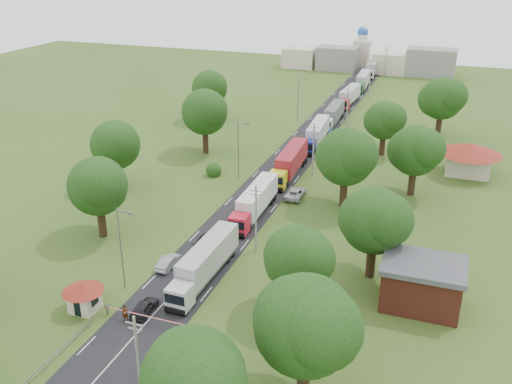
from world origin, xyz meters
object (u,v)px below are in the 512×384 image
at_px(info_sign, 330,134).
at_px(pedestrian_near, 125,313).
at_px(boom_barrier, 133,314).
at_px(guard_booth, 83,292).
at_px(truck_0, 205,262).
at_px(car_lane_mid, 169,262).
at_px(car_lane_front, 144,307).

relative_size(info_sign, pedestrian_near, 2.32).
bearing_deg(boom_barrier, guard_booth, -179.99).
relative_size(boom_barrier, guard_booth, 2.10).
xyz_separation_m(guard_booth, pedestrian_near, (5.03, -0.22, -1.28)).
distance_m(truck_0, pedestrian_near, 11.11).
bearing_deg(car_lane_mid, truck_0, 172.03).
height_order(info_sign, truck_0, truck_0).
xyz_separation_m(truck_0, car_lane_mid, (-5.20, 0.90, -1.48)).
bearing_deg(boom_barrier, info_sign, 83.76).
distance_m(car_lane_front, pedestrian_near, 2.18).
xyz_separation_m(truck_0, car_lane_front, (-3.20, -8.30, -1.48)).
height_order(car_lane_mid, pedestrian_near, pedestrian_near).
bearing_deg(guard_booth, pedestrian_near, -2.46).
distance_m(guard_booth, car_lane_mid, 11.69).
xyz_separation_m(guard_booth, info_sign, (12.40, 60.00, 0.84)).
bearing_deg(pedestrian_near, info_sign, 62.45).
bearing_deg(info_sign, pedestrian_near, -96.98).
height_order(truck_0, pedestrian_near, truck_0).
distance_m(info_sign, pedestrian_near, 60.70).
bearing_deg(car_lane_mid, boom_barrier, 100.45).
height_order(boom_barrier, car_lane_front, car_lane_front).
height_order(car_lane_front, car_lane_mid, car_lane_front).
bearing_deg(pedestrian_near, guard_booth, 156.97).
bearing_deg(truck_0, pedestrian_near, -113.33).
bearing_deg(car_lane_front, boom_barrier, 75.70).
bearing_deg(pedestrian_near, car_lane_mid, 73.73).
bearing_deg(pedestrian_near, boom_barrier, -5.64).
xyz_separation_m(boom_barrier, car_lane_front, (0.36, 1.61, -0.19)).
height_order(info_sign, car_lane_mid, info_sign).
bearing_deg(car_lane_front, guard_booth, 12.79).
distance_m(guard_booth, pedestrian_near, 5.19).
bearing_deg(info_sign, car_lane_mid, -99.46).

